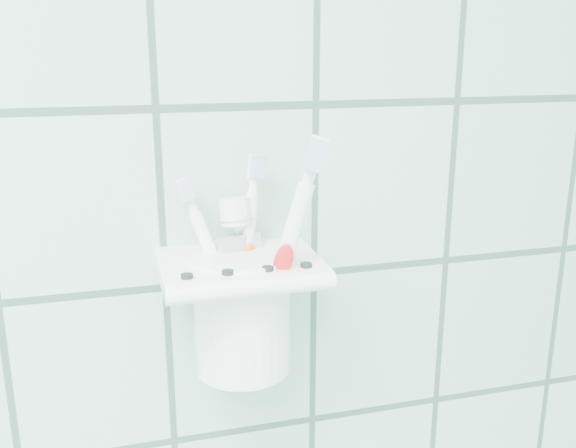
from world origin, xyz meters
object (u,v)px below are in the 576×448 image
Objects in this scene: toothbrush_pink at (254,270)px; cup at (242,307)px; holder_bracket at (239,268)px; toothbrush_orange at (249,252)px; toothbrush_blue at (234,264)px; toothpaste_tube at (249,271)px.

cup is at bearing 122.98° from toothbrush_pink.
toothbrush_orange is (0.01, -0.02, 0.02)m from holder_bracket.
toothbrush_blue is at bearing -148.55° from holder_bracket.
toothpaste_tube is (0.01, 0.00, -0.01)m from toothbrush_blue.
toothbrush_blue is (-0.01, -0.01, 0.04)m from cup.
toothpaste_tube is at bearing -0.14° from toothbrush_blue.
toothbrush_blue is 1.24× the size of toothpaste_tube.
toothbrush_orange reaches higher than cup.
toothbrush_blue is (-0.01, -0.00, 0.01)m from holder_bracket.
toothbrush_orange is 0.03m from toothpaste_tube.
toothbrush_blue is (-0.02, 0.01, 0.01)m from toothbrush_pink.
toothbrush_orange reaches higher than toothpaste_tube.
toothbrush_orange reaches higher than toothbrush_blue.
toothpaste_tube is (0.01, -0.00, 0.03)m from cup.
cup is 0.06m from toothbrush_orange.
cup is at bearing 119.81° from toothbrush_orange.
toothbrush_orange is at bearing -129.72° from toothbrush_pink.
cup is 0.51× the size of toothbrush_orange.
toothpaste_tube reaches higher than cup.
toothbrush_pink reaches higher than toothpaste_tube.
toothbrush_pink is at bearing 71.05° from toothbrush_orange.
toothpaste_tube is (0.00, 0.02, -0.02)m from toothbrush_orange.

